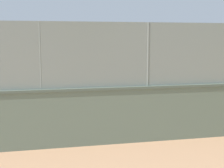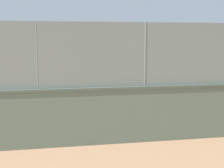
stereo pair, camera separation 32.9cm
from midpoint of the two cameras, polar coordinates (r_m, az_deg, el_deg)
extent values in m
plane|color=tan|center=(20.17, -6.35, -1.41)|extent=(260.00, 260.00, 0.00)
cube|color=slate|center=(10.47, 6.54, -5.37)|extent=(33.25, 0.39, 1.70)
cube|color=#4D594D|center=(10.31, 6.62, -0.55)|extent=(33.25, 0.45, 0.08)
cube|color=gray|center=(10.21, 6.71, 5.13)|extent=(32.58, 0.16, 1.96)
cylinder|color=gray|center=(10.21, 6.71, 5.13)|extent=(0.07, 0.07, 1.96)
cylinder|color=gray|center=(9.73, -11.97, 4.88)|extent=(0.07, 0.07, 1.96)
cylinder|color=#B2B2B2|center=(13.33, -0.79, -4.53)|extent=(0.20, 0.20, 0.76)
cylinder|color=#B2B2B2|center=(13.28, 0.06, -4.57)|extent=(0.20, 0.20, 0.76)
cylinder|color=#3372B2|center=(13.18, -0.37, -1.75)|extent=(0.45, 0.45, 0.56)
cylinder|color=#936B4C|center=(13.18, -1.65, -1.26)|extent=(0.29, 0.53, 0.16)
cylinder|color=#936B4C|center=(12.81, 0.61, -1.52)|extent=(0.29, 0.53, 0.16)
sphere|color=#936B4C|center=(13.12, -0.37, -0.09)|extent=(0.21, 0.21, 0.21)
cylinder|color=white|center=(13.11, -0.37, 0.31)|extent=(0.29, 0.29, 0.05)
cylinder|color=black|center=(12.64, 0.45, -1.65)|extent=(0.15, 0.29, 0.04)
ellipsoid|color=#333338|center=(12.42, 0.24, -1.82)|extent=(0.15, 0.29, 0.24)
cylinder|color=navy|center=(16.44, -12.05, -2.27)|extent=(0.20, 0.20, 0.78)
cylinder|color=navy|center=(16.62, -11.75, -2.15)|extent=(0.20, 0.20, 0.78)
cylinder|color=#D14C42|center=(16.43, -11.97, 0.13)|extent=(0.45, 0.45, 0.58)
cylinder|color=#D8AD84|center=(16.12, -12.27, 0.40)|extent=(0.54, 0.31, 0.17)
cylinder|color=#D8AD84|center=(16.56, -10.60, 0.64)|extent=(0.54, 0.31, 0.17)
sphere|color=#D8AD84|center=(16.38, -12.01, 1.52)|extent=(0.22, 0.22, 0.22)
cylinder|color=red|center=(16.37, -12.02, 1.86)|extent=(0.31, 0.31, 0.05)
cylinder|color=black|center=(16.48, -10.03, 0.62)|extent=(0.29, 0.16, 0.04)
ellipsoid|color=#333338|center=(16.40, -9.32, 0.60)|extent=(0.29, 0.15, 0.24)
cylinder|color=black|center=(20.84, 5.70, -0.11)|extent=(0.20, 0.20, 0.71)
cylinder|color=black|center=(20.98, 6.08, -0.06)|extent=(0.20, 0.20, 0.71)
cylinder|color=#429951|center=(20.83, 5.92, 1.61)|extent=(0.46, 0.46, 0.53)
cylinder|color=tan|center=(20.59, 5.49, 1.83)|extent=(0.33, 0.48, 0.16)
cylinder|color=tan|center=(20.82, 7.04, 1.88)|extent=(0.33, 0.48, 0.16)
sphere|color=tan|center=(20.79, 5.93, 2.61)|extent=(0.20, 0.20, 0.20)
cylinder|color=black|center=(20.79, 5.93, 2.84)|extent=(0.29, 0.29, 0.05)
sphere|color=yellow|center=(12.26, -3.01, -6.91)|extent=(0.23, 0.23, 0.23)
camera|label=1|loc=(0.16, -89.33, 0.09)|focal=52.55mm
camera|label=2|loc=(0.16, 90.67, -0.09)|focal=52.55mm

